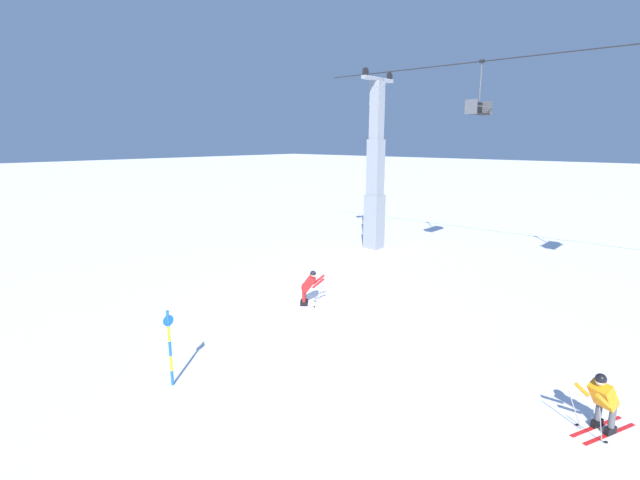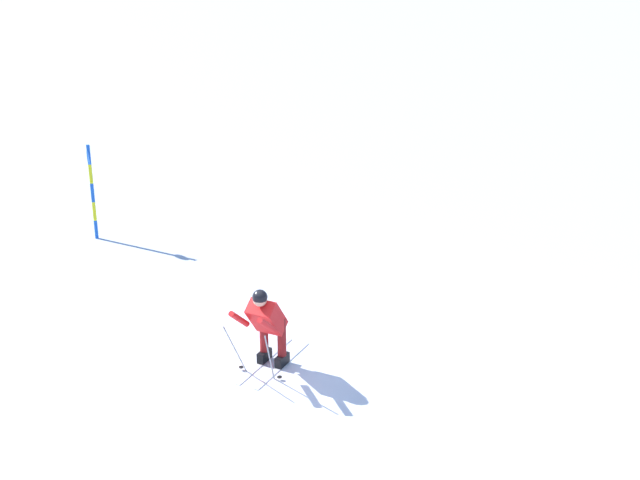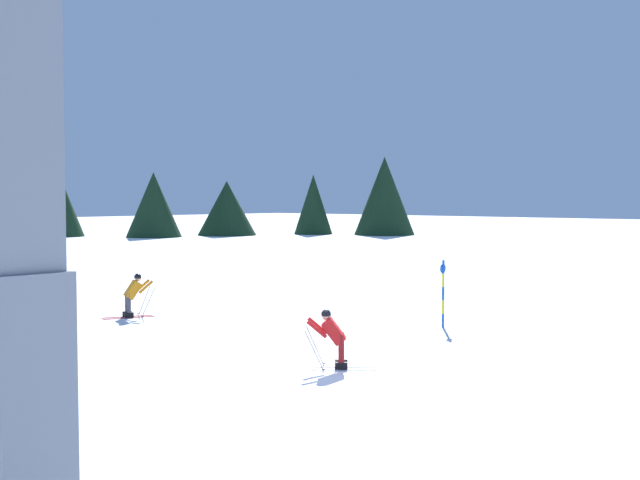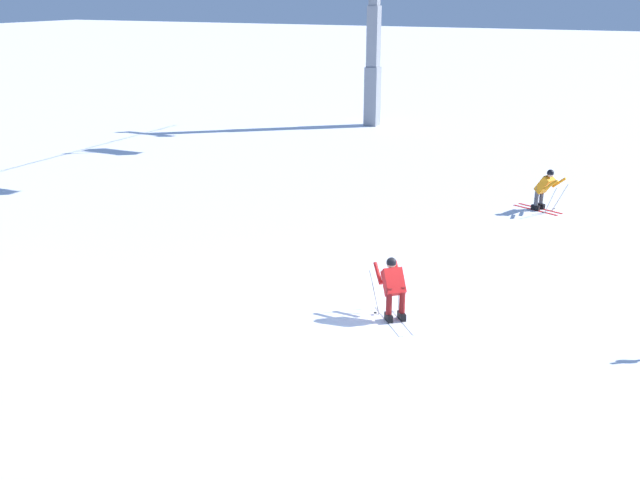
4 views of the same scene
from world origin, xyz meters
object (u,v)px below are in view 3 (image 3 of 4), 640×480
object	(u,v)px
skier_distant_uphill	(133,292)
skier_carving_main	(333,335)
trail_marker_pole	(443,291)
lift_tower_near	(16,184)

from	to	relation	value
skier_distant_uphill	skier_carving_main	bearing A→B (deg)	170.75
skier_carving_main	skier_distant_uphill	bearing A→B (deg)	-9.25
skier_carving_main	trail_marker_pole	distance (m)	6.67
trail_marker_pole	skier_carving_main	bearing A→B (deg)	101.69
lift_tower_near	skier_distant_uphill	distance (m)	17.53
skier_carving_main	trail_marker_pole	xyz separation A→B (m)	(1.35, -6.52, 0.32)
trail_marker_pole	skier_distant_uphill	distance (m)	9.82
trail_marker_pole	skier_distant_uphill	size ratio (longest dim) A/B	1.18
lift_tower_near	skier_distant_uphill	bearing A→B (deg)	-39.08
skier_carving_main	trail_marker_pole	world-z (taller)	trail_marker_pole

